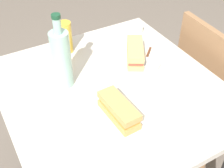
{
  "coord_description": "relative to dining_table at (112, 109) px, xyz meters",
  "views": [
    {
      "loc": [
        0.8,
        -0.45,
        1.55
      ],
      "look_at": [
        0.0,
        0.0,
        0.77
      ],
      "focal_mm": 47.14,
      "sensor_mm": 36.0,
      "label": 1
    }
  ],
  "objects": [
    {
      "name": "baguette_sandwich_near",
      "position": [
        0.17,
        -0.07,
        0.18
      ],
      "size": [
        0.19,
        0.08,
        0.07
      ],
      "color": "tan",
      "rests_on": "plate_near"
    },
    {
      "name": "knife_near",
      "position": [
        0.15,
        -0.01,
        0.15
      ],
      "size": [
        0.18,
        0.02,
        0.01
      ],
      "color": "silver",
      "rests_on": "plate_near"
    },
    {
      "name": "water_bottle",
      "position": [
        -0.12,
        -0.16,
        0.26
      ],
      "size": [
        0.08,
        0.08,
        0.32
      ],
      "color": "#99C6B7",
      "rests_on": "dining_table"
    },
    {
      "name": "dining_table",
      "position": [
        0.0,
        0.0,
        0.0
      ],
      "size": [
        0.91,
        0.87,
        0.75
      ],
      "color": "beige",
      "rests_on": "ground"
    },
    {
      "name": "baguette_sandwich_far",
      "position": [
        -0.11,
        0.18,
        0.18
      ],
      "size": [
        0.21,
        0.16,
        0.07
      ],
      "color": "tan",
      "rests_on": "plate_far"
    },
    {
      "name": "chair_far",
      "position": [
        -0.0,
        0.63,
        -0.12
      ],
      "size": [
        0.42,
        0.42,
        0.87
      ],
      "color": "#936B47",
      "rests_on": "ground"
    },
    {
      "name": "beer_glass",
      "position": [
        -0.35,
        -0.06,
        0.2
      ],
      "size": [
        0.06,
        0.06,
        0.15
      ],
      "primitive_type": "cylinder",
      "color": "gold",
      "rests_on": "dining_table"
    },
    {
      "name": "knife_far",
      "position": [
        -0.09,
        0.24,
        0.15
      ],
      "size": [
        0.13,
        0.14,
        0.01
      ],
      "color": "silver",
      "rests_on": "plate_far"
    },
    {
      "name": "plate_near",
      "position": [
        0.17,
        -0.07,
        0.14
      ],
      "size": [
        0.24,
        0.24,
        0.01
      ],
      "primitive_type": "cylinder",
      "color": "silver",
      "rests_on": "dining_table"
    },
    {
      "name": "plate_far",
      "position": [
        -0.11,
        0.18,
        0.14
      ],
      "size": [
        0.24,
        0.24,
        0.01
      ],
      "primitive_type": "cylinder",
      "color": "silver",
      "rests_on": "dining_table"
    },
    {
      "name": "olive_bowl",
      "position": [
        -0.35,
        0.34,
        0.14
      ],
      "size": [
        0.09,
        0.09,
        0.03
      ],
      "primitive_type": "cylinder",
      "color": "silver",
      "rests_on": "dining_table"
    }
  ]
}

